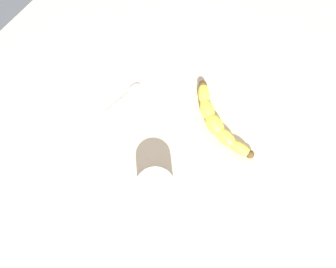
% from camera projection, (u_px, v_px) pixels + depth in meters
% --- Properties ---
extents(wooden_tabletop, '(1.20, 1.20, 0.03)m').
position_uv_depth(wooden_tabletop, '(189.00, 154.00, 0.77)').
color(wooden_tabletop, '#CDB191').
rests_on(wooden_tabletop, ground).
extents(banana, '(0.11, 0.21, 0.04)m').
position_uv_depth(banana, '(218.00, 123.00, 0.76)').
color(banana, yellow).
rests_on(banana, wooden_tabletop).
extents(smoothie_glass, '(0.08, 0.08, 0.09)m').
position_uv_depth(smoothie_glass, '(156.00, 189.00, 0.69)').
color(smoothie_glass, silver).
rests_on(smoothie_glass, wooden_tabletop).
extents(teaspoon, '(0.11, 0.03, 0.01)m').
position_uv_depth(teaspoon, '(132.00, 90.00, 0.80)').
color(teaspoon, silver).
rests_on(teaspoon, wooden_tabletop).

